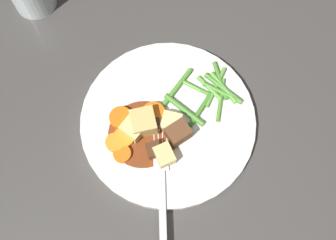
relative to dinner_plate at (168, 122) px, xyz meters
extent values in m
plane|color=#423F3D|center=(0.00, 0.00, -0.01)|extent=(3.00, 3.00, 0.00)
cylinder|color=white|center=(0.00, 0.00, 0.00)|extent=(0.26, 0.26, 0.02)
cylinder|color=brown|center=(0.04, 0.00, 0.01)|extent=(0.10, 0.10, 0.00)
cylinder|color=orange|center=(0.08, 0.01, 0.01)|extent=(0.04, 0.04, 0.01)
cylinder|color=orange|center=(0.08, -0.01, 0.01)|extent=(0.04, 0.04, 0.01)
cylinder|color=orange|center=(0.01, -0.02, 0.02)|extent=(0.05, 0.05, 0.01)
cylinder|color=orange|center=(0.07, -0.01, 0.01)|extent=(0.03, 0.03, 0.01)
cylinder|color=orange|center=(0.06, -0.04, 0.01)|extent=(0.04, 0.04, 0.01)
cube|color=#E5CC7A|center=(0.03, 0.05, 0.02)|extent=(0.03, 0.03, 0.02)
cube|color=#E5CC7A|center=(0.05, -0.01, 0.02)|extent=(0.04, 0.04, 0.02)
cube|color=#DBBC6B|center=(0.04, -0.01, 0.02)|extent=(0.04, 0.05, 0.03)
cube|color=#EAD68C|center=(0.00, 0.01, 0.02)|extent=(0.04, 0.04, 0.02)
cube|color=#4C2B19|center=(0.04, 0.03, 0.02)|extent=(0.02, 0.03, 0.02)
cube|color=#4C2B19|center=(0.02, 0.00, 0.02)|extent=(0.03, 0.03, 0.02)
cube|color=brown|center=(0.00, 0.03, 0.02)|extent=(0.03, 0.03, 0.03)
cylinder|color=#599E38|center=(-0.08, 0.01, 0.01)|extent=(0.05, 0.06, 0.01)
cylinder|color=#4C8E33|center=(-0.10, -0.01, 0.01)|extent=(0.02, 0.06, 0.01)
cylinder|color=#4C8E33|center=(-0.06, -0.02, 0.01)|extent=(0.03, 0.05, 0.01)
cylinder|color=#4C8E33|center=(-0.09, 0.01, 0.01)|extent=(0.04, 0.06, 0.01)
cylinder|color=#599E38|center=(-0.03, -0.04, 0.01)|extent=(0.08, 0.04, 0.01)
cylinder|color=#66AD42|center=(-0.09, -0.01, 0.01)|extent=(0.06, 0.04, 0.01)
cylinder|color=#4C8E33|center=(-0.05, 0.01, 0.01)|extent=(0.06, 0.03, 0.01)
cylinder|color=#66AD42|center=(-0.08, -0.01, 0.01)|extent=(0.02, 0.05, 0.01)
cylinder|color=#4C8E33|center=(-0.10, 0.00, 0.01)|extent=(0.03, 0.07, 0.01)
cylinder|color=#4C8E33|center=(-0.03, 0.00, 0.01)|extent=(0.03, 0.07, 0.01)
cylinder|color=#66AD42|center=(-0.10, 0.00, 0.01)|extent=(0.01, 0.06, 0.01)
cylinder|color=#66AD42|center=(-0.06, -0.02, 0.01)|extent=(0.03, 0.05, 0.01)
cube|color=silver|center=(0.08, 0.11, 0.01)|extent=(0.06, 0.11, 0.00)
cube|color=silver|center=(0.04, 0.05, 0.01)|extent=(0.03, 0.03, 0.00)
cylinder|color=silver|center=(0.02, 0.03, 0.01)|extent=(0.02, 0.04, 0.00)
cylinder|color=silver|center=(0.03, 0.03, 0.01)|extent=(0.02, 0.04, 0.00)
cylinder|color=silver|center=(0.03, 0.03, 0.01)|extent=(0.02, 0.04, 0.00)
cylinder|color=silver|center=(0.04, 0.02, 0.01)|extent=(0.02, 0.04, 0.00)
camera|label=1|loc=(0.10, 0.17, 0.58)|focal=43.23mm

